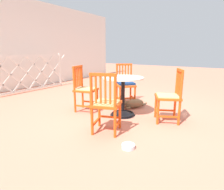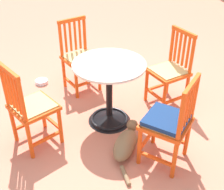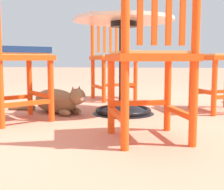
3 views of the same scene
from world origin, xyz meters
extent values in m
plane|color=#C6755B|center=(0.00, 0.00, 0.00)|extent=(24.00, 24.00, 0.00)
cone|color=black|center=(-0.03, -0.01, 0.05)|extent=(0.48, 0.48, 0.10)
torus|color=black|center=(-0.03, -0.01, 0.03)|extent=(0.44, 0.44, 0.04)
cylinder|color=black|center=(-0.03, -0.01, 0.37)|extent=(0.07, 0.07, 0.66)
cylinder|color=black|center=(-0.03, -0.01, 0.68)|extent=(0.20, 0.20, 0.04)
cylinder|color=beige|center=(-0.03, -0.01, 0.72)|extent=(0.76, 0.76, 0.02)
cylinder|color=#E04C14|center=(0.01, 0.63, 0.23)|extent=(0.04, 0.04, 0.45)
cylinder|color=#E04C14|center=(-0.32, 0.53, 0.23)|extent=(0.04, 0.04, 0.45)
cylinder|color=#E04C14|center=(-0.09, 0.95, 0.46)|extent=(0.04, 0.04, 0.91)
cylinder|color=#E04C14|center=(-0.42, 0.86, 0.46)|extent=(0.04, 0.04, 0.91)
cube|color=#E04C14|center=(-0.04, 0.79, 0.14)|extent=(0.12, 0.33, 0.03)
cube|color=#E04C14|center=(-0.37, 0.70, 0.14)|extent=(0.12, 0.33, 0.03)
cube|color=#E04C14|center=(-0.16, 0.58, 0.17)|extent=(0.33, 0.12, 0.03)
cube|color=#E04C14|center=(-0.20, 0.74, 0.43)|extent=(0.50, 0.50, 0.04)
cube|color=tan|center=(-0.20, 0.74, 0.45)|extent=(0.43, 0.43, 0.02)
cube|color=#E04C14|center=(-0.15, 0.94, 0.68)|extent=(0.03, 0.03, 0.39)
cube|color=#E04C14|center=(-0.22, 0.92, 0.68)|extent=(0.03, 0.03, 0.39)
cube|color=#E04C14|center=(-0.28, 0.90, 0.68)|extent=(0.03, 0.03, 0.39)
cube|color=#E04C14|center=(-0.35, 0.88, 0.68)|extent=(0.03, 0.03, 0.39)
cube|color=#E04C14|center=(-0.25, 0.91, 0.89)|extent=(0.37, 0.14, 0.04)
cylinder|color=#E04C14|center=(-0.70, 0.03, 0.23)|extent=(0.04, 0.04, 0.45)
cylinder|color=#E04C14|center=(-0.59, -0.29, 0.23)|extent=(0.04, 0.04, 0.45)
cylinder|color=#E04C14|center=(-1.02, -0.08, 0.46)|extent=(0.04, 0.04, 0.91)
cylinder|color=#E04C14|center=(-0.91, -0.40, 0.46)|extent=(0.04, 0.04, 0.91)
cube|color=#E04C14|center=(-0.86, -0.03, 0.14)|extent=(0.33, 0.14, 0.03)
cube|color=#E04C14|center=(-0.75, -0.35, 0.14)|extent=(0.33, 0.14, 0.03)
cube|color=#E04C14|center=(-0.65, -0.13, 0.17)|extent=(0.14, 0.33, 0.03)
cube|color=#E04C14|center=(-0.81, -0.19, 0.43)|extent=(0.51, 0.51, 0.04)
cube|color=tan|center=(-0.81, -0.19, 0.45)|extent=(0.45, 0.45, 0.02)
cube|color=#E04C14|center=(-1.00, -0.15, 0.68)|extent=(0.03, 0.03, 0.39)
cube|color=#E04C14|center=(-0.98, -0.21, 0.68)|extent=(0.03, 0.03, 0.39)
cube|color=#E04C14|center=(-0.96, -0.28, 0.68)|extent=(0.03, 0.03, 0.39)
cube|color=#E04C14|center=(-0.93, -0.34, 0.68)|extent=(0.03, 0.03, 0.39)
cube|color=#E04C14|center=(-0.97, -0.24, 0.89)|extent=(0.16, 0.37, 0.04)
cylinder|color=#E04C14|center=(-0.11, -0.73, 0.23)|extent=(0.04, 0.04, 0.45)
cylinder|color=#E04C14|center=(0.19, -0.58, 0.23)|extent=(0.04, 0.04, 0.45)
cylinder|color=#E04C14|center=(0.05, -1.04, 0.46)|extent=(0.04, 0.04, 0.91)
cylinder|color=#E04C14|center=(0.35, -0.88, 0.46)|extent=(0.04, 0.04, 0.91)
cube|color=#E04C14|center=(-0.03, -0.88, 0.14)|extent=(0.18, 0.32, 0.03)
cube|color=#E04C14|center=(0.27, -0.73, 0.14)|extent=(0.18, 0.32, 0.03)
cube|color=#E04C14|center=(0.04, -0.66, 0.17)|extent=(0.32, 0.18, 0.03)
cube|color=#E04C14|center=(0.12, -0.81, 0.43)|extent=(0.54, 0.54, 0.04)
cube|color=tan|center=(0.12, -0.81, 0.45)|extent=(0.47, 0.47, 0.02)
cube|color=#E04C14|center=(0.11, -1.00, 0.68)|extent=(0.03, 0.03, 0.39)
cube|color=#E04C14|center=(0.17, -0.97, 0.68)|extent=(0.03, 0.03, 0.39)
cube|color=#E04C14|center=(0.23, -0.94, 0.68)|extent=(0.03, 0.03, 0.39)
cube|color=#E04C14|center=(0.29, -0.91, 0.68)|extent=(0.03, 0.03, 0.39)
cube|color=#E04C14|center=(0.20, -0.96, 0.89)|extent=(0.35, 0.20, 0.04)
cylinder|color=#E04C14|center=(0.68, 0.09, 0.23)|extent=(0.04, 0.04, 0.45)
cylinder|color=#E04C14|center=(0.44, 0.34, 0.23)|extent=(0.04, 0.04, 0.45)
cylinder|color=#E04C14|center=(0.92, 0.33, 0.46)|extent=(0.04, 0.04, 0.91)
cylinder|color=#E04C14|center=(0.69, 0.57, 0.46)|extent=(0.04, 0.04, 0.91)
cube|color=#E04C14|center=(0.80, 0.21, 0.14)|extent=(0.26, 0.26, 0.03)
cube|color=#E04C14|center=(0.56, 0.46, 0.14)|extent=(0.26, 0.26, 0.03)
cube|color=#E04C14|center=(0.56, 0.22, 0.17)|extent=(0.26, 0.26, 0.03)
cube|color=#E04C14|center=(0.68, 0.33, 0.43)|extent=(0.57, 0.57, 0.04)
cube|color=tan|center=(0.68, 0.33, 0.45)|extent=(0.49, 0.49, 0.02)
cube|color=#E04C14|center=(0.88, 0.38, 0.68)|extent=(0.03, 0.03, 0.39)
cube|color=#E04C14|center=(0.83, 0.43, 0.68)|extent=(0.03, 0.03, 0.39)
cube|color=#E04C14|center=(0.78, 0.48, 0.68)|extent=(0.03, 0.03, 0.39)
cube|color=#E04C14|center=(0.73, 0.53, 0.68)|extent=(0.03, 0.03, 0.39)
cube|color=#E04C14|center=(0.81, 0.45, 0.89)|extent=(0.29, 0.29, 0.04)
cube|color=navy|center=(0.68, 0.33, 0.48)|extent=(0.51, 0.51, 0.04)
ellipsoid|color=brown|center=(0.51, 0.01, 0.10)|extent=(0.48, 0.41, 0.19)
ellipsoid|color=silver|center=(0.43, 0.07, 0.08)|extent=(0.23, 0.23, 0.14)
sphere|color=brown|center=(0.30, 0.15, 0.15)|extent=(0.12, 0.12, 0.12)
ellipsoid|color=silver|center=(0.27, 0.18, 0.14)|extent=(0.07, 0.07, 0.04)
cone|color=brown|center=(0.29, 0.12, 0.20)|extent=(0.04, 0.04, 0.04)
cone|color=brown|center=(0.33, 0.17, 0.20)|extent=(0.04, 0.04, 0.04)
ellipsoid|color=brown|center=(0.34, 0.06, 0.03)|extent=(0.13, 0.11, 0.05)
ellipsoid|color=brown|center=(0.40, 0.15, 0.03)|extent=(0.13, 0.11, 0.05)
cylinder|color=brown|center=(0.82, -0.08, 0.02)|extent=(0.22, 0.04, 0.04)
cylinder|color=silver|center=(-1.07, -0.71, 0.03)|extent=(0.17, 0.17, 0.05)
camera|label=1|loc=(-2.95, -1.72, 1.20)|focal=29.78mm
camera|label=2|loc=(2.60, -0.67, 2.11)|focal=48.04mm
camera|label=3|loc=(-0.16, 2.34, 0.43)|focal=49.01mm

